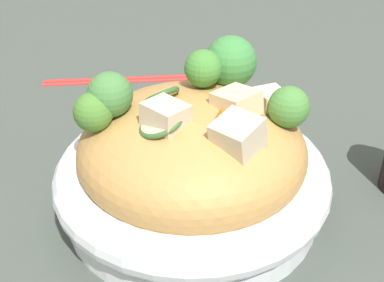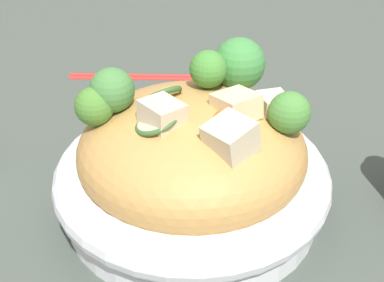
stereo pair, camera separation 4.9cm
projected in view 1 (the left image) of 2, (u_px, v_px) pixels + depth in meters
ground_plane at (192, 208)px, 0.54m from camera, size 3.00×3.00×0.00m
serving_bowl at (192, 183)px, 0.52m from camera, size 0.27×0.27×0.06m
noodle_heap at (192, 150)px, 0.50m from camera, size 0.21×0.21×0.10m
broccoli_florets at (196, 82)px, 0.50m from camera, size 0.21×0.14×0.06m
carrot_coins at (236, 111)px, 0.48m from camera, size 0.04×0.14×0.04m
zucchini_slices at (161, 110)px, 0.47m from camera, size 0.05×0.09×0.03m
chicken_chunks at (226, 117)px, 0.46m from camera, size 0.13×0.11×0.04m
chopsticks_pair at (126, 78)px, 0.78m from camera, size 0.24×0.05×0.01m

